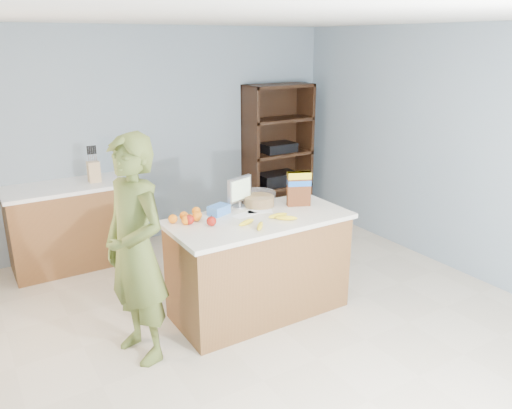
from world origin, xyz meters
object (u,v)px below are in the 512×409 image
counter_peninsula (259,269)px  person (136,251)px  shelving_unit (276,155)px  cereal_box (299,186)px  tv (240,190)px

counter_peninsula → person: bearing=-176.6°
shelving_unit → cereal_box: size_ratio=5.72×
counter_peninsula → cereal_box: bearing=9.6°
tv → cereal_box: 0.54m
tv → person: bearing=-160.9°
counter_peninsula → tv: tv is taller
person → tv: bearing=94.9°
shelving_unit → person: 3.40m
shelving_unit → tv: (-1.56, -1.73, 0.19)m
counter_peninsula → person: person is taller
person → tv: size_ratio=6.16×
shelving_unit → tv: 2.34m
shelving_unit → tv: size_ratio=6.38×
counter_peninsula → cereal_box: cereal_box is taller
counter_peninsula → tv: bearing=91.4°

